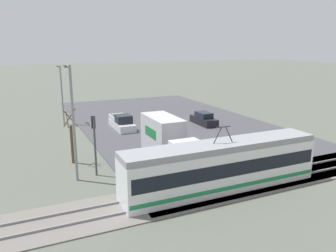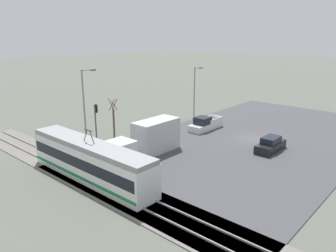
{
  "view_description": "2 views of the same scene",
  "coord_description": "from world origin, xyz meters",
  "px_view_note": "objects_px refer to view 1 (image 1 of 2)",
  "views": [
    {
      "loc": [
        17.74,
        37.84,
        9.9
      ],
      "look_at": [
        5.52,
        10.93,
        2.64
      ],
      "focal_mm": 35.0,
      "sensor_mm": 36.0,
      "label": 1
    },
    {
      "loc": [
        -17.5,
        35.3,
        12.51
      ],
      "look_at": [
        6.4,
        8.33,
        2.3
      ],
      "focal_mm": 35.0,
      "sensor_mm": 36.0,
      "label": 2
    }
  ],
  "objects_px": {
    "light_rail_tram": "(222,166)",
    "pickup_truck": "(122,123)",
    "street_lamp_near_crossing": "(61,91)",
    "sedan_car_0": "(204,119)",
    "street_lamp_mid_block": "(73,116)",
    "street_tree": "(72,139)",
    "box_truck": "(168,139)",
    "traffic_light_pole": "(94,137)"
  },
  "relations": [
    {
      "from": "pickup_truck",
      "to": "street_lamp_near_crossing",
      "type": "bearing_deg",
      "value": -43.27
    },
    {
      "from": "sedan_car_0",
      "to": "street_lamp_mid_block",
      "type": "bearing_deg",
      "value": -147.47
    },
    {
      "from": "box_truck",
      "to": "sedan_car_0",
      "type": "height_order",
      "value": "box_truck"
    },
    {
      "from": "pickup_truck",
      "to": "sedan_car_0",
      "type": "height_order",
      "value": "pickup_truck"
    },
    {
      "from": "sedan_car_0",
      "to": "street_lamp_near_crossing",
      "type": "relative_size",
      "value": 0.6
    },
    {
      "from": "sedan_car_0",
      "to": "traffic_light_pole",
      "type": "relative_size",
      "value": 0.95
    },
    {
      "from": "street_tree",
      "to": "pickup_truck",
      "type": "bearing_deg",
      "value": -127.01
    },
    {
      "from": "sedan_car_0",
      "to": "street_tree",
      "type": "xyz_separation_m",
      "value": [
        17.53,
        7.56,
        1.44
      ]
    },
    {
      "from": "sedan_car_0",
      "to": "traffic_light_pole",
      "type": "xyz_separation_m",
      "value": [
        16.3,
        11.11,
        2.36
      ]
    },
    {
      "from": "sedan_car_0",
      "to": "box_truck",
      "type": "bearing_deg",
      "value": -134.41
    },
    {
      "from": "pickup_truck",
      "to": "street_lamp_mid_block",
      "type": "bearing_deg",
      "value": 60.61
    },
    {
      "from": "box_truck",
      "to": "street_tree",
      "type": "bearing_deg",
      "value": -13.92
    },
    {
      "from": "traffic_light_pole",
      "to": "light_rail_tram",
      "type": "bearing_deg",
      "value": 140.27
    },
    {
      "from": "light_rail_tram",
      "to": "pickup_truck",
      "type": "height_order",
      "value": "light_rail_tram"
    },
    {
      "from": "light_rail_tram",
      "to": "box_truck",
      "type": "xyz_separation_m",
      "value": [
        0.6,
        -7.79,
        -0.03
      ]
    },
    {
      "from": "light_rail_tram",
      "to": "sedan_car_0",
      "type": "relative_size",
      "value": 3.25
    },
    {
      "from": "light_rail_tram",
      "to": "street_lamp_mid_block",
      "type": "relative_size",
      "value": 1.69
    },
    {
      "from": "pickup_truck",
      "to": "traffic_light_pole",
      "type": "distance_m",
      "value": 14.73
    },
    {
      "from": "light_rail_tram",
      "to": "box_truck",
      "type": "bearing_deg",
      "value": -85.57
    },
    {
      "from": "light_rail_tram",
      "to": "pickup_truck",
      "type": "xyz_separation_m",
      "value": [
        1.46,
        -19.48,
        -0.95
      ]
    },
    {
      "from": "sedan_car_0",
      "to": "traffic_light_pole",
      "type": "height_order",
      "value": "traffic_light_pole"
    },
    {
      "from": "light_rail_tram",
      "to": "sedan_car_0",
      "type": "bearing_deg",
      "value": -116.82
    },
    {
      "from": "street_lamp_near_crossing",
      "to": "street_lamp_mid_block",
      "type": "bearing_deg",
      "value": 85.57
    },
    {
      "from": "street_lamp_near_crossing",
      "to": "light_rail_tram",
      "type": "bearing_deg",
      "value": 106.7
    },
    {
      "from": "sedan_car_0",
      "to": "pickup_truck",
      "type": "bearing_deg",
      "value": 168.32
    },
    {
      "from": "street_lamp_near_crossing",
      "to": "street_lamp_mid_block",
      "type": "distance_m",
      "value": 19.31
    },
    {
      "from": "pickup_truck",
      "to": "street_lamp_near_crossing",
      "type": "xyz_separation_m",
      "value": [
        6.11,
        -5.75,
        3.62
      ]
    },
    {
      "from": "street_lamp_near_crossing",
      "to": "street_lamp_mid_block",
      "type": "relative_size",
      "value": 0.87
    },
    {
      "from": "street_tree",
      "to": "street_lamp_near_crossing",
      "type": "xyz_separation_m",
      "value": [
        -1.18,
        -15.42,
        2.21
      ]
    },
    {
      "from": "street_tree",
      "to": "street_lamp_mid_block",
      "type": "relative_size",
      "value": 0.55
    },
    {
      "from": "pickup_truck",
      "to": "traffic_light_pole",
      "type": "bearing_deg",
      "value": 65.38
    },
    {
      "from": "light_rail_tram",
      "to": "street_lamp_mid_block",
      "type": "xyz_separation_m",
      "value": [
        9.06,
        -5.99,
        3.23
      ]
    },
    {
      "from": "street_lamp_near_crossing",
      "to": "street_tree",
      "type": "bearing_deg",
      "value": 85.62
    },
    {
      "from": "street_lamp_mid_block",
      "to": "box_truck",
      "type": "bearing_deg",
      "value": -167.99
    },
    {
      "from": "pickup_truck",
      "to": "street_tree",
      "type": "distance_m",
      "value": 12.19
    },
    {
      "from": "light_rail_tram",
      "to": "box_truck",
      "type": "height_order",
      "value": "light_rail_tram"
    },
    {
      "from": "street_lamp_mid_block",
      "to": "light_rail_tram",
      "type": "bearing_deg",
      "value": 146.54
    },
    {
      "from": "street_tree",
      "to": "sedan_car_0",
      "type": "bearing_deg",
      "value": -156.68
    },
    {
      "from": "pickup_truck",
      "to": "traffic_light_pole",
      "type": "xyz_separation_m",
      "value": [
        6.06,
        13.23,
        2.33
      ]
    },
    {
      "from": "sedan_car_0",
      "to": "street_tree",
      "type": "bearing_deg",
      "value": -156.68
    },
    {
      "from": "pickup_truck",
      "to": "street_lamp_mid_block",
      "type": "xyz_separation_m",
      "value": [
        7.6,
        13.49,
        4.18
      ]
    },
    {
      "from": "light_rail_tram",
      "to": "street_lamp_mid_block",
      "type": "height_order",
      "value": "street_lamp_mid_block"
    }
  ]
}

